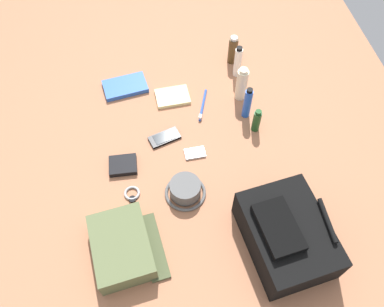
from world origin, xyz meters
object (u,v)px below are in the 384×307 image
object	(u,v)px
toothpaste_tube	(238,62)
notepad	(173,97)
deodorant_spray	(247,103)
media_player	(195,153)
cologne_bottle	(233,50)
wristwatch	(132,194)
wallet	(123,165)
toiletry_pouch	(123,247)
lotion_bottle	(242,84)
toothbrush	(203,106)
paperback_novel	(125,87)
cell_phone	(165,138)
shampoo_bottle	(257,121)
bucket_hat	(185,190)
backpack	(286,235)

from	to	relation	value
toothpaste_tube	notepad	size ratio (longest dim) A/B	1.10
deodorant_spray	media_player	world-z (taller)	deodorant_spray
cologne_bottle	deodorant_spray	bearing A→B (deg)	-1.99
wristwatch	wallet	size ratio (longest dim) A/B	0.65
toiletry_pouch	deodorant_spray	distance (m)	0.78
lotion_bottle	toothbrush	xyz separation A→B (m)	(0.04, -0.18, -0.08)
toiletry_pouch	paperback_novel	distance (m)	0.79
deodorant_spray	cell_phone	world-z (taller)	deodorant_spray
paperback_novel	toothpaste_tube	bearing A→B (deg)	90.83
toothpaste_tube	deodorant_spray	distance (m)	0.25
shampoo_bottle	toothbrush	world-z (taller)	shampoo_bottle
toothbrush	toothpaste_tube	bearing A→B (deg)	132.73
deodorant_spray	shampoo_bottle	bearing A→B (deg)	15.69
deodorant_spray	paperback_novel	distance (m)	0.57
media_player	deodorant_spray	bearing A→B (deg)	123.60
wallet	toothbrush	bearing A→B (deg)	126.56
toiletry_pouch	toothpaste_tube	bearing A→B (deg)	143.78
paperback_novel	media_player	world-z (taller)	paperback_novel
cologne_bottle	cell_phone	world-z (taller)	cologne_bottle
bucket_hat	shampoo_bottle	xyz separation A→B (m)	(-0.26, 0.34, 0.03)
lotion_bottle	wallet	world-z (taller)	lotion_bottle
wristwatch	lotion_bottle	bearing A→B (deg)	129.28
bucket_hat	cologne_bottle	size ratio (longest dim) A/B	1.08
cologne_bottle	media_player	bearing A→B (deg)	-27.47
media_player	wallet	size ratio (longest dim) A/B	0.78
paperback_novel	cell_phone	distance (m)	0.35
lotion_bottle	toothpaste_tube	bearing A→B (deg)	173.91
cell_phone	wallet	distance (m)	0.21
media_player	wallet	xyz separation A→B (m)	(0.02, -0.30, 0.01)
wristwatch	backpack	bearing A→B (deg)	61.98
cologne_bottle	lotion_bottle	distance (m)	0.24
lotion_bottle	bucket_hat	bearing A→B (deg)	-35.10
cologne_bottle	wallet	world-z (taller)	cologne_bottle
deodorant_spray	shampoo_bottle	size ratio (longest dim) A/B	1.39
toiletry_pouch	cell_phone	bearing A→B (deg)	157.18
cologne_bottle	media_player	size ratio (longest dim) A/B	1.71
cologne_bottle	shampoo_bottle	distance (m)	0.42
lotion_bottle	notepad	size ratio (longest dim) A/B	1.14
cologne_bottle	notepad	xyz separation A→B (m)	(0.19, -0.32, -0.06)
bucket_hat	cell_phone	size ratio (longest dim) A/B	1.12
toothbrush	notepad	distance (m)	0.15
toothpaste_tube	paperback_novel	distance (m)	0.53
cologne_bottle	toothpaste_tube	xyz separation A→B (m)	(0.09, 0.00, 0.01)
wallet	notepad	distance (m)	0.42
backpack	cologne_bottle	xyz separation A→B (m)	(-0.94, 0.02, -0.00)
paperback_novel	toothbrush	size ratio (longest dim) A/B	1.21
cologne_bottle	wristwatch	bearing A→B (deg)	-38.96
cologne_bottle	notepad	world-z (taller)	cologne_bottle
deodorant_spray	wallet	distance (m)	0.58
cell_phone	wristwatch	size ratio (longest dim) A/B	2.00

